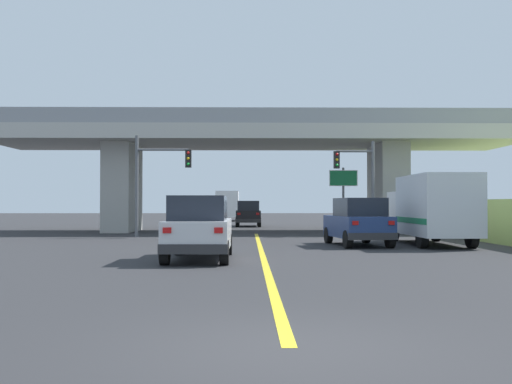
# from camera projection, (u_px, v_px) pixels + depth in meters

# --- Properties ---
(ground) EXTENTS (160.00, 160.00, 0.00)m
(ground) POSITION_uv_depth(u_px,v_px,m) (256.00, 231.00, 39.26)
(ground) COLOR #2B2B2D
(overpass_bridge) EXTENTS (33.25, 8.08, 7.41)m
(overpass_bridge) POSITION_uv_depth(u_px,v_px,m) (256.00, 151.00, 39.37)
(overpass_bridge) COLOR #B7B5AD
(overpass_bridge) RESTS_ON ground
(lane_divider_stripe) EXTENTS (0.20, 28.65, 0.01)m
(lane_divider_stripe) POSITION_uv_depth(u_px,v_px,m) (262.00, 253.00, 21.76)
(lane_divider_stripe) COLOR yellow
(lane_divider_stripe) RESTS_ON ground
(suv_lead) EXTENTS (1.98, 4.70, 2.02)m
(suv_lead) POSITION_uv_depth(u_px,v_px,m) (199.00, 228.00, 19.23)
(suv_lead) COLOR silver
(suv_lead) RESTS_ON ground
(suv_crossing) EXTENTS (2.43, 4.58, 2.02)m
(suv_crossing) POSITION_uv_depth(u_px,v_px,m) (358.00, 222.00, 25.79)
(suv_crossing) COLOR navy
(suv_crossing) RESTS_ON ground
(box_truck) EXTENTS (2.33, 6.87, 2.98)m
(box_truck) POSITION_uv_depth(u_px,v_px,m) (432.00, 208.00, 26.26)
(box_truck) COLOR silver
(box_truck) RESTS_ON ground
(sedan_oncoming) EXTENTS (1.96, 4.60, 2.02)m
(sedan_oncoming) POSITION_uv_depth(u_px,v_px,m) (248.00, 214.00, 48.20)
(sedan_oncoming) COLOR black
(sedan_oncoming) RESTS_ON ground
(traffic_signal_nearside) EXTENTS (2.28, 0.36, 5.28)m
(traffic_signal_nearside) POSITION_uv_depth(u_px,v_px,m) (360.00, 176.00, 33.90)
(traffic_signal_nearside) COLOR #56595E
(traffic_signal_nearside) RESTS_ON ground
(traffic_signal_farside) EXTENTS (3.03, 0.36, 5.46)m
(traffic_signal_farside) POSITION_uv_depth(u_px,v_px,m) (155.00, 173.00, 32.75)
(traffic_signal_farside) COLOR #56595E
(traffic_signal_farside) RESTS_ON ground
(highway_sign) EXTENTS (1.74, 0.17, 4.02)m
(highway_sign) POSITION_uv_depth(u_px,v_px,m) (343.00, 185.00, 37.58)
(highway_sign) COLOR #56595E
(highway_sign) RESTS_ON ground
(semi_truck_distant) EXTENTS (2.33, 6.49, 3.11)m
(semi_truck_distant) POSITION_uv_depth(u_px,v_px,m) (228.00, 205.00, 64.27)
(semi_truck_distant) COLOR navy
(semi_truck_distant) RESTS_ON ground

